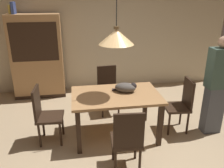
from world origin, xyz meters
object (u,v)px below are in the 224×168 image
dining_table (116,100)px  book_blue_wide (13,8)px  person_standing (217,87)px  chair_near_front (127,139)px  chair_left_side (45,113)px  book_yellow_short (10,9)px  cat_sleeping (126,87)px  chair_far_back (108,88)px  pendant_lamp (116,37)px  hutch_bookcase (38,58)px  chair_right_side (181,103)px

dining_table → book_blue_wide: 2.95m
person_standing → chair_near_front: bearing=-155.8°
chair_near_front → book_blue_wide: bearing=122.7°
chair_left_side → book_yellow_short: bearing=111.1°
cat_sleeping → book_yellow_short: book_yellow_short is taller
chair_far_back → book_blue_wide: size_ratio=3.88×
pendant_lamp → hutch_bookcase: size_ratio=0.70×
chair_right_side → chair_near_front: bearing=-142.4°
chair_left_side → book_blue_wide: 2.50m
chair_left_side → chair_far_back: 1.42m
book_yellow_short → cat_sleeping: bearing=-42.0°
chair_near_front → pendant_lamp: 1.45m
dining_table → cat_sleeping: (0.18, 0.08, 0.18)m
cat_sleeping → book_blue_wide: 2.94m
person_standing → hutch_bookcase: bearing=146.2°
chair_right_side → cat_sleeping: chair_right_side is taller
chair_near_front → cat_sleeping: size_ratio=2.29×
chair_near_front → person_standing: size_ratio=0.56×
chair_right_side → chair_far_back: same height
person_standing → book_blue_wide: bearing=149.1°
chair_right_side → person_standing: size_ratio=0.56×
dining_table → chair_far_back: 0.89m
chair_right_side → hutch_bookcase: 3.23m
chair_far_back → pendant_lamp: (0.01, -0.88, 1.15)m
book_yellow_short → chair_near_front: bearing=-56.4°
chair_left_side → book_blue_wide: book_blue_wide is taller
dining_table → chair_right_side: size_ratio=1.51×
chair_far_back → person_standing: bearing=-31.7°
chair_left_side → dining_table: bearing=-0.2°
book_blue_wide → chair_far_back: bearing=-30.1°
chair_far_back → pendant_lamp: bearing=-89.6°
pendant_lamp → book_blue_wide: bearing=133.2°
chair_near_front → chair_left_side: size_ratio=1.00×
chair_near_front → book_yellow_short: 3.65m
person_standing → cat_sleeping: bearing=171.6°
hutch_bookcase → book_blue_wide: (-0.36, 0.00, 1.08)m
chair_far_back → person_standing: person_standing is taller
chair_far_back → chair_near_front: bearing=-90.0°
hutch_bookcase → book_blue_wide: book_blue_wide is taller
pendant_lamp → book_yellow_short: bearing=134.2°
hutch_bookcase → book_blue_wide: bearing=179.8°
pendant_lamp → book_blue_wide: pendant_lamp is taller
hutch_bookcase → book_yellow_short: book_yellow_short is taller
chair_left_side → hutch_bookcase: size_ratio=0.50×
chair_right_side → pendant_lamp: (-1.13, 0.01, 1.15)m
dining_table → chair_left_side: chair_left_side is taller
chair_near_front → pendant_lamp: (0.01, 0.88, 1.15)m
dining_table → chair_near_front: size_ratio=1.51×
chair_near_front → hutch_bookcase: 3.17m
chair_near_front → book_yellow_short: bearing=123.6°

